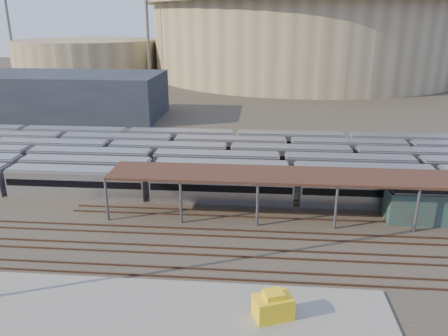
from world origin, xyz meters
TOP-DOWN VIEW (x-y plane):
  - ground at (0.00, 0.00)m, footprint 420.00×420.00m
  - apron at (-5.00, -15.00)m, footprint 50.00×9.00m
  - subway_trains at (-1.99, 18.50)m, footprint 123.29×23.90m
  - inspection_shed at (22.00, 4.00)m, footprint 60.30×6.00m
  - empty_tracks at (0.00, -5.00)m, footprint 170.00×9.62m
  - stadium at (25.00, 140.00)m, footprint 124.00×124.00m
  - secondary_arena at (-60.00, 130.00)m, footprint 56.00×56.00m
  - service_building at (-35.00, 55.00)m, footprint 42.00×20.00m
  - floodlight_0 at (-30.00, 110.00)m, footprint 4.00×1.00m
  - floodlight_1 at (-85.00, 120.00)m, footprint 4.00×1.00m
  - floodlight_3 at (-10.00, 160.00)m, footprint 4.00×1.00m
  - yellow_equipment at (10.58, -14.75)m, footprint 3.35×2.71m

SIDE VIEW (x-z plane):
  - ground at x=0.00m, z-range 0.00..0.00m
  - empty_tracks at x=0.00m, z-range 0.00..0.18m
  - apron at x=-5.00m, z-range 0.00..0.20m
  - yellow_equipment at x=10.58m, z-range 0.20..2.01m
  - subway_trains at x=-1.99m, z-range 0.00..3.60m
  - inspection_shed at x=22.00m, z-range 2.33..7.63m
  - service_building at x=-35.00m, z-range 0.00..10.00m
  - secondary_arena at x=-60.00m, z-range 0.00..14.00m
  - stadium at x=25.00m, z-range 0.22..32.72m
  - floodlight_0 at x=-30.00m, z-range 1.45..39.85m
  - floodlight_1 at x=-85.00m, z-range 1.45..39.85m
  - floodlight_3 at x=-10.00m, z-range 1.45..39.85m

